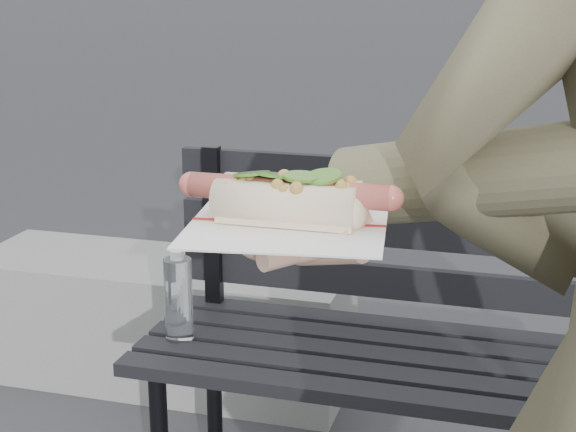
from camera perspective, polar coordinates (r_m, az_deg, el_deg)
name	(u,v)px	position (r m, az deg, el deg)	size (l,w,h in m)	color
park_bench	(472,332)	(2.00, 11.83, -7.34)	(1.50, 0.44, 0.88)	black
concrete_block	(163,321)	(2.89, -8.10, -6.71)	(1.20, 0.40, 0.40)	slate
held_hotdog	(499,181)	(0.88, 13.45, 2.24)	(0.63, 0.31, 0.20)	brown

